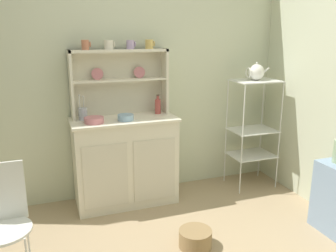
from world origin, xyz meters
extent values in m
cube|color=beige|center=(0.00, 1.62, 1.25)|extent=(3.84, 0.05, 2.50)
cube|color=silver|center=(-0.11, 1.37, 0.43)|extent=(0.96, 0.42, 0.85)
cube|color=beige|center=(-0.34, 1.16, 0.38)|extent=(0.40, 0.01, 0.60)
cube|color=beige|center=(0.12, 1.16, 0.38)|extent=(0.40, 0.01, 0.60)
cube|color=#EEE6CE|center=(-0.11, 1.37, 0.84)|extent=(0.99, 0.45, 0.02)
cube|color=beige|center=(-0.11, 1.57, 1.17)|extent=(0.92, 0.02, 0.63)
cube|color=silver|center=(-0.56, 1.49, 1.17)|extent=(0.02, 0.18, 0.63)
cube|color=silver|center=(0.34, 1.49, 1.17)|extent=(0.02, 0.18, 0.63)
cube|color=silver|center=(-0.11, 1.49, 1.20)|extent=(0.88, 0.16, 0.02)
cube|color=silver|center=(-0.11, 1.49, 1.47)|extent=(0.92, 0.18, 0.02)
cylinder|color=#D17A84|center=(-0.31, 1.53, 1.26)|extent=(0.11, 0.03, 0.11)
cylinder|color=#D17A84|center=(0.09, 1.53, 1.26)|extent=(0.11, 0.03, 0.11)
cylinder|color=silver|center=(1.04, 1.14, 0.58)|extent=(0.01, 0.01, 1.16)
cylinder|color=silver|center=(1.49, 1.14, 0.58)|extent=(0.01, 0.01, 1.16)
cylinder|color=silver|center=(1.04, 1.48, 0.58)|extent=(0.01, 0.01, 1.16)
cylinder|color=silver|center=(1.49, 1.48, 0.58)|extent=(0.01, 0.01, 1.16)
cube|color=silver|center=(1.27, 1.31, 1.15)|extent=(0.47, 0.35, 0.01)
cube|color=silver|center=(1.27, 1.31, 0.62)|extent=(0.47, 0.35, 0.01)
cube|color=silver|center=(1.27, 1.31, 0.35)|extent=(0.47, 0.35, 0.01)
cylinder|color=white|center=(-0.99, 0.51, 0.23)|extent=(0.01, 0.01, 0.45)
cylinder|color=white|center=(-1.12, 0.38, 0.45)|extent=(0.36, 0.36, 0.02)
cube|color=white|center=(-1.12, 0.51, 0.65)|extent=(0.31, 0.02, 0.40)
cylinder|color=#93754C|center=(0.22, 0.43, 0.07)|extent=(0.26, 0.26, 0.14)
cylinder|color=#C67556|center=(-0.41, 1.49, 1.53)|extent=(0.07, 0.07, 0.09)
torus|color=#C67556|center=(-0.37, 1.49, 1.53)|extent=(0.01, 0.05, 0.05)
cylinder|color=silver|center=(-0.20, 1.49, 1.52)|extent=(0.08, 0.08, 0.08)
torus|color=silver|center=(-0.15, 1.49, 1.53)|extent=(0.01, 0.05, 0.05)
cylinder|color=#B79ECC|center=(0.00, 1.49, 1.52)|extent=(0.07, 0.07, 0.08)
torus|color=#B79ECC|center=(0.04, 1.49, 1.53)|extent=(0.01, 0.05, 0.05)
cylinder|color=#DBB760|center=(0.18, 1.49, 1.53)|extent=(0.07, 0.07, 0.09)
torus|color=#DBB760|center=(0.23, 1.49, 1.53)|extent=(0.01, 0.05, 0.05)
cylinder|color=#D17A84|center=(-0.40, 1.29, 0.88)|extent=(0.17, 0.17, 0.05)
cylinder|color=#8EB2D1|center=(-0.11, 1.29, 0.88)|extent=(0.15, 0.15, 0.05)
cylinder|color=#B74C47|center=(0.25, 1.45, 0.92)|extent=(0.06, 0.06, 0.14)
cylinder|color=#B74C47|center=(0.25, 1.45, 1.01)|extent=(0.03, 0.03, 0.03)
cylinder|color=#4C382D|center=(0.25, 1.45, 1.04)|extent=(0.03, 0.03, 0.01)
cylinder|color=#B2B7C6|center=(-0.48, 1.45, 0.91)|extent=(0.08, 0.08, 0.11)
cylinder|color=silver|center=(-0.50, 1.45, 0.99)|extent=(0.01, 0.04, 0.18)
ellipsoid|color=silver|center=(-0.50, 1.45, 1.09)|extent=(0.02, 0.01, 0.01)
cylinder|color=silver|center=(-0.46, 1.47, 0.98)|extent=(0.02, 0.02, 0.16)
ellipsoid|color=silver|center=(-0.46, 1.47, 1.07)|extent=(0.02, 0.01, 0.01)
sphere|color=white|center=(1.27, 1.31, 1.24)|extent=(0.16, 0.16, 0.16)
sphere|color=silver|center=(1.27, 1.31, 1.33)|extent=(0.02, 0.02, 0.02)
cylinder|color=white|center=(1.38, 1.31, 1.25)|extent=(0.09, 0.02, 0.07)
torus|color=white|center=(1.17, 1.31, 1.24)|extent=(0.01, 0.10, 0.10)
camera|label=1|loc=(-0.82, -1.82, 1.65)|focal=38.06mm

